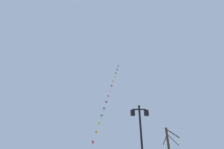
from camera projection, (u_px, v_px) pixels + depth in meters
The scene contains 3 objects.
twin_lantern_lamp_post at pixel (141, 127), 11.14m from camera, with size 1.25×0.28×4.81m.
kite_train at pixel (108, 96), 31.24m from camera, with size 5.67×13.01×21.88m.
bare_tree at pixel (169, 149), 14.06m from camera, with size 1.36×1.37×3.81m.
Camera 1 is at (0.54, -2.78, 1.57)m, focal length 26.28 mm.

